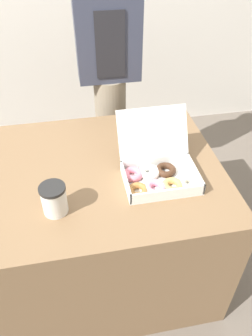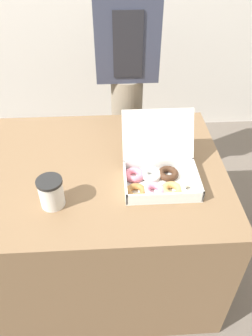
% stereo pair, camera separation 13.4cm
% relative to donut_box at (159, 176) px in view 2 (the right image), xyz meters
% --- Properties ---
extents(ground_plane, '(14.00, 14.00, 0.00)m').
position_rel_donut_box_xyz_m(ground_plane, '(-0.27, 0.12, -0.79)').
color(ground_plane, '#665B51').
extents(table, '(1.16, 0.90, 0.75)m').
position_rel_donut_box_xyz_m(table, '(-0.27, 0.12, -0.41)').
color(table, brown).
rests_on(table, ground_plane).
extents(donut_box, '(0.34, 0.33, 0.25)m').
position_rel_donut_box_xyz_m(donut_box, '(0.00, 0.00, 0.00)').
color(donut_box, white).
rests_on(donut_box, table).
extents(coffee_cup, '(0.10, 0.10, 0.13)m').
position_rel_donut_box_xyz_m(coffee_cup, '(-0.44, -0.10, 0.03)').
color(coffee_cup, silver).
rests_on(coffee_cup, table).
extents(person_customer, '(0.35, 0.20, 1.63)m').
position_rel_donut_box_xyz_m(person_customer, '(-0.09, 0.79, 0.11)').
color(person_customer, gray).
rests_on(person_customer, ground_plane).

